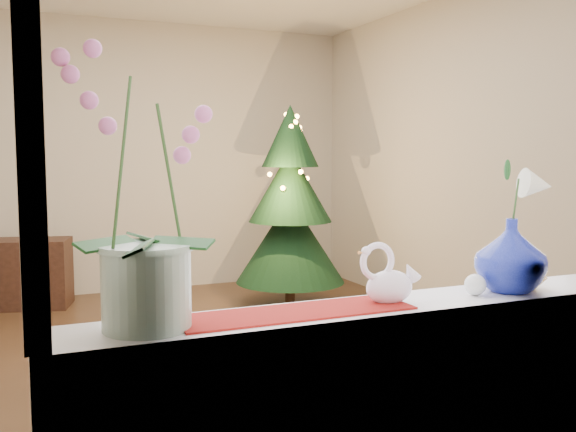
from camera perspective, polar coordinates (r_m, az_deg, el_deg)
name	(u,v)px	position (r m, az deg, el deg)	size (l,w,h in m)	color
ground	(202,363)	(4.40, -7.63, -12.80)	(5.00, 5.00, 0.00)	#3D2819
wall_back	(132,157)	(6.62, -13.72, 5.09)	(4.50, 0.10, 2.70)	beige
wall_front	(436,164)	(1.89, 12.99, 4.56)	(4.50, 0.10, 2.70)	beige
wall_right	(479,158)	(5.25, 16.60, 4.96)	(0.10, 5.00, 2.70)	beige
windowsill	(407,308)	(2.06, 10.55, -8.00)	(2.20, 0.26, 0.04)	white
window_frame	(432,41)	(1.95, 12.68, 14.94)	(2.22, 0.06, 1.60)	white
runner	(296,312)	(1.87, 0.74, -8.54)	(0.70, 0.20, 0.01)	maroon
orchid_pot	(144,188)	(1.69, -12.66, 2.43)	(0.25, 0.25, 0.74)	beige
swan	(390,274)	(2.00, 9.02, -5.12)	(0.21, 0.10, 0.18)	white
blue_vase	(511,250)	(2.26, 19.21, -2.85)	(0.27, 0.27, 0.28)	navy
lily	(513,176)	(2.24, 19.41, 3.41)	(0.16, 0.09, 0.21)	silver
paperweight	(475,285)	(2.18, 16.32, -5.88)	(0.07, 0.07, 0.07)	white
amber_dish	(519,284)	(2.33, 19.82, -5.67)	(0.14, 0.14, 0.04)	#995D14
xmas_tree	(290,206)	(5.84, 0.19, 0.92)	(1.00, 1.00, 1.82)	black
side_table	(22,273)	(6.28, -22.57, -4.74)	(0.82, 0.41, 0.62)	black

